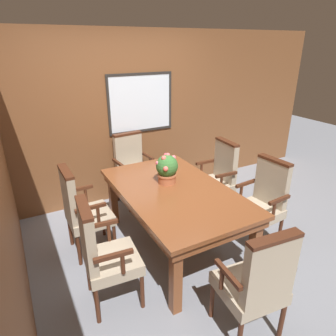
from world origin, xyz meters
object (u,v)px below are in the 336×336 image
Objects in this scene: chair_head_near at (257,281)px; chair_head_far at (132,166)px; dining_table at (174,197)px; potted_plant at (167,168)px; chair_left_near at (103,252)px; chair_left_far at (82,209)px; chair_right_near at (263,200)px; chair_right_far at (218,176)px.

chair_head_far is at bearing -85.30° from chair_head_near.
chair_head_far reaches higher than dining_table.
chair_left_near is at bearing -147.68° from potted_plant.
chair_head_far is 1.30m from chair_left_far.
chair_right_near and chair_head_near have the same top height.
chair_right_far is 1.00m from potted_plant.
dining_table is at bearing -114.29° from chair_left_far.
chair_right_near is 1.18m from potted_plant.
chair_head_far and chair_left_far have the same top height.
chair_head_far is at bearing -154.73° from chair_right_near.
chair_left_near is at bearing -124.99° from chair_head_far.
chair_right_near is 2.07m from chair_left_far.
chair_head_near is at bearing -25.81° from chair_right_far.
chair_head_near is at bearing -91.45° from potted_plant.
chair_head_far is 1.15m from potted_plant.
chair_left_far is (-1.91, 0.80, 0.00)m from chair_right_near.
chair_head_far is at bearing -48.47° from chair_left_far.
chair_head_near is at bearing -91.25° from dining_table.
potted_plant is at bearing -74.12° from chair_right_far.
chair_left_far is at bearing 167.25° from potted_plant.
potted_plant is at bearing -125.97° from chair_right_near.
dining_table is 0.33m from potted_plant.
chair_right_near is (0.97, -0.40, -0.10)m from dining_table.
chair_right_far is 2.05m from chair_left_near.
chair_head_near is 1.00× the size of chair_left_near.
chair_head_far is 1.00× the size of chair_right_near.
chair_head_far is (0.01, 1.28, -0.10)m from dining_table.
chair_right_far is (0.92, 0.40, -0.10)m from dining_table.
chair_right_far reaches higher than dining_table.
chair_right_far is 1.00× the size of chair_head_near.
chair_right_near is at bearing -22.27° from dining_table.
chair_right_far is at bearing 13.02° from potted_plant.
potted_plant reaches higher than chair_head_near.
potted_plant is at bearing 87.20° from dining_table.
chair_left_near is at bearing -38.67° from chair_head_near.
chair_right_near is at bearing -31.59° from potted_plant.
dining_table is 1.77× the size of chair_head_near.
chair_right_near is 1.00× the size of chair_right_far.
chair_head_far is at bearing 89.88° from potted_plant.
chair_right_far and chair_left_near have the same top height.
chair_right_far is 1.00× the size of chair_left_far.
potted_plant is at bearing -103.64° from chair_left_far.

